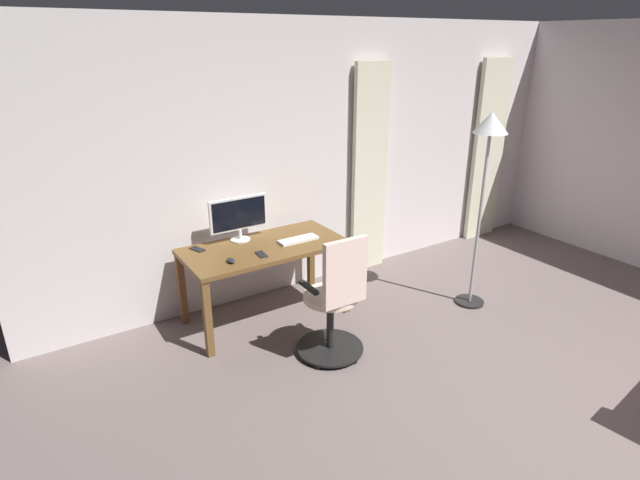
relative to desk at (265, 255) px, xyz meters
The scene contains 12 objects.
ground_plane 3.01m from the desk, 110.50° to the left, with size 8.48×8.48×0.00m, color #6A5C5A.
back_room_partition 1.34m from the desk, 153.79° to the right, with size 6.25×0.10×2.65m, color silver.
curtain_left_panel 3.43m from the desk, behind, with size 0.50×0.06×2.25m, color beige.
curtain_right_panel 1.61m from the desk, 165.01° to the right, with size 0.43×0.06×2.25m, color beige.
desk is the anchor object (origin of this frame).
office_chair 0.90m from the desk, 101.39° to the left, with size 0.56×0.56×1.08m.
computer_monitor 0.42m from the desk, 62.79° to the right, with size 0.56×0.18×0.41m.
computer_keyboard 0.34m from the desk, 167.60° to the left, with size 0.38×0.12×0.02m, color white.
computer_mouse 0.45m from the desk, 24.74° to the left, with size 0.06×0.10×0.04m, color #232328.
cell_phone_by_monitor 0.59m from the desk, 23.12° to the right, with size 0.07×0.14×0.01m, color black.
cell_phone_face_up 0.23m from the desk, 56.79° to the left, with size 0.07×0.14×0.01m, color #232328.
floor_lamp 2.20m from the desk, 155.04° to the left, with size 0.31×0.31×1.86m.
Camera 1 is at (2.88, 1.05, 2.45)m, focal length 28.49 mm.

